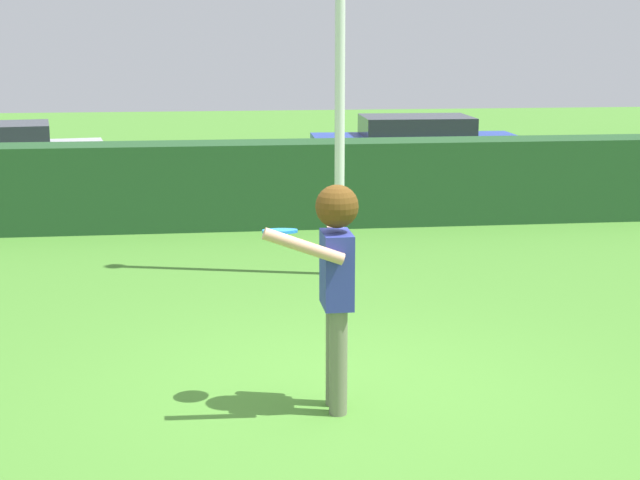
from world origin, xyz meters
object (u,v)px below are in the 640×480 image
(lamppost, at_px, (340,20))
(parked_car_blue, at_px, (416,144))
(person, at_px, (335,269))
(frisbee, at_px, (280,231))

(lamppost, distance_m, parked_car_blue, 8.78)
(lamppost, relative_size, parked_car_blue, 1.29)
(person, distance_m, lamppost, 4.78)
(person, relative_size, frisbee, 6.42)
(lamppost, xyz_separation_m, parked_car_blue, (2.77, 7.99, -2.36))
(person, relative_size, lamppost, 0.33)
(frisbee, relative_size, parked_car_blue, 0.07)
(parked_car_blue, bearing_deg, frisbee, -107.65)
(person, xyz_separation_m, lamppost, (0.68, 4.33, 1.92))
(frisbee, relative_size, lamppost, 0.05)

